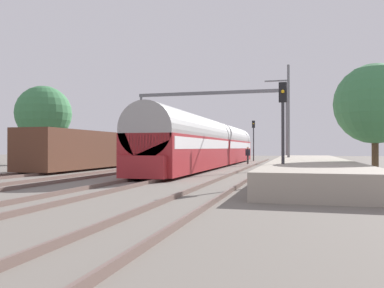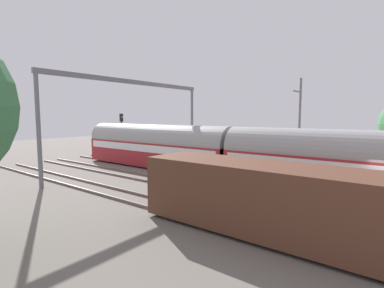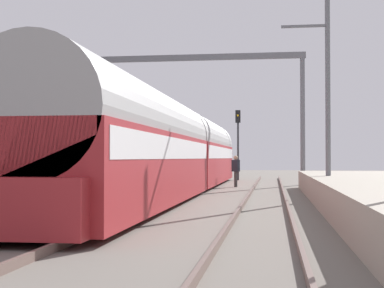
{
  "view_description": "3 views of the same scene",
  "coord_description": "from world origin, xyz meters",
  "px_view_note": "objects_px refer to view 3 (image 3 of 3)",
  "views": [
    {
      "loc": [
        9.27,
        -23.75,
        1.63
      ],
      "look_at": [
        2.07,
        3.22,
        1.9
      ],
      "focal_mm": 37.06,
      "sensor_mm": 36.0,
      "label": 1
    },
    {
      "loc": [
        -16.97,
        -0.55,
        4.81
      ],
      "look_at": [
        1.03,
        13.35,
        2.55
      ],
      "focal_mm": 26.99,
      "sensor_mm": 36.0,
      "label": 2
    },
    {
      "loc": [
        6.47,
        -15.72,
        1.6
      ],
      "look_at": [
        1.03,
        23.04,
        2.54
      ],
      "focal_mm": 54.2,
      "sensor_mm": 36.0,
      "label": 3
    }
  ],
  "objects_px": {
    "passenger_train": "(176,150)",
    "person_crossing": "(236,168)",
    "railway_signal_far": "(238,135)",
    "catenary_gantry": "(166,87)"
  },
  "relations": [
    {
      "from": "passenger_train",
      "to": "catenary_gantry",
      "type": "height_order",
      "value": "catenary_gantry"
    },
    {
      "from": "railway_signal_far",
      "to": "catenary_gantry",
      "type": "relative_size",
      "value": 0.3
    },
    {
      "from": "passenger_train",
      "to": "person_crossing",
      "type": "height_order",
      "value": "passenger_train"
    },
    {
      "from": "railway_signal_far",
      "to": "catenary_gantry",
      "type": "xyz_separation_m",
      "value": [
        -3.99,
        -6.81,
        2.71
      ]
    },
    {
      "from": "passenger_train",
      "to": "person_crossing",
      "type": "distance_m",
      "value": 6.29
    },
    {
      "from": "passenger_train",
      "to": "railway_signal_far",
      "type": "bearing_deg",
      "value": 82.9
    },
    {
      "from": "catenary_gantry",
      "to": "passenger_train",
      "type": "bearing_deg",
      "value": -76.46
    },
    {
      "from": "railway_signal_far",
      "to": "person_crossing",
      "type": "bearing_deg",
      "value": -87.33
    },
    {
      "from": "catenary_gantry",
      "to": "railway_signal_far",
      "type": "bearing_deg",
      "value": 59.66
    },
    {
      "from": "passenger_train",
      "to": "railway_signal_far",
      "type": "xyz_separation_m",
      "value": [
        1.92,
        15.39,
        1.24
      ]
    }
  ]
}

